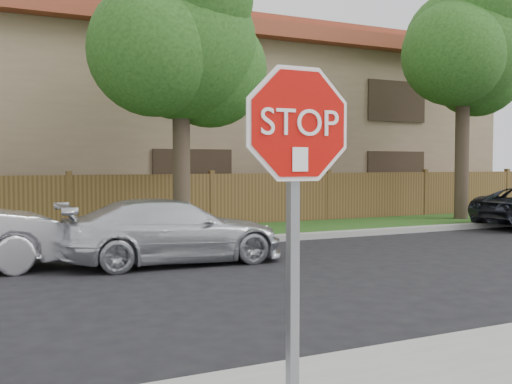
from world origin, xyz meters
TOP-DOWN VIEW (x-y plane):
  - ground at (0.00, 0.00)m, footprint 90.00×90.00m
  - far_curb at (0.00, 8.15)m, footprint 70.00×0.30m
  - grass_strip at (0.00, 9.80)m, footprint 70.00×3.00m
  - fence at (0.00, 11.40)m, footprint 70.00×0.12m
  - apartment_building at (0.00, 17.00)m, footprint 35.20×9.20m
  - tree_mid at (2.52, 9.57)m, footprint 4.80×3.90m
  - tree_right at (12.02, 9.57)m, footprint 4.80×3.90m
  - stop_sign at (-0.58, -1.48)m, footprint 1.01×0.13m
  - sedan_right at (1.11, 6.13)m, footprint 4.31×1.91m

SIDE VIEW (x-z plane):
  - ground at x=0.00m, z-range 0.00..0.00m
  - grass_strip at x=0.00m, z-range 0.00..0.12m
  - far_curb at x=0.00m, z-range 0.00..0.15m
  - sedan_right at x=1.11m, z-range 0.00..1.23m
  - fence at x=0.00m, z-range 0.00..1.60m
  - stop_sign at x=-0.58m, z-range 0.55..3.11m
  - apartment_building at x=0.00m, z-range -0.07..7.13m
  - tree_mid at x=2.52m, z-range 1.20..8.55m
  - tree_right at x=12.02m, z-range 1.47..9.67m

